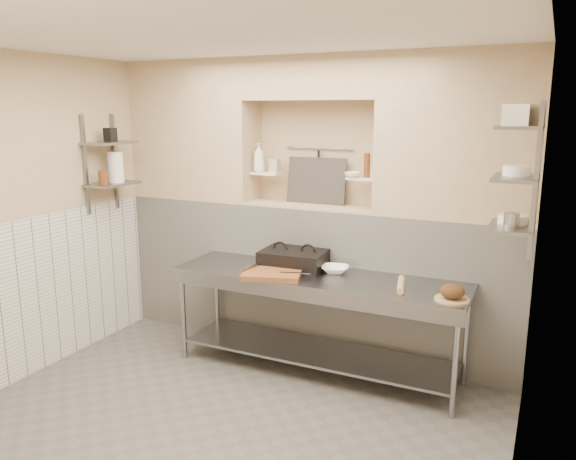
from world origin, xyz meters
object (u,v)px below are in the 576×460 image
Objects in this scene: panini_press at (294,259)px; bread_loaf at (452,291)px; mixing_bowl at (335,269)px; bowl_alcove at (353,175)px; prep_table at (317,304)px; jug_left at (116,167)px; rolling_pin at (401,285)px; bottle_soap at (259,158)px; cutting_board at (272,274)px.

panini_press reaches higher than bread_loaf.
bowl_alcove is (0.02, 0.36, 0.81)m from mixing_bowl.
mixing_bowl is (0.11, 0.16, 0.29)m from prep_table.
bread_loaf is 0.62× the size of jug_left.
mixing_bowl is 0.66m from rolling_pin.
bowl_alcove is (0.42, 0.35, 0.76)m from panini_press.
bowl_alcove is at bearing 76.62° from prep_table.
cutting_board is at bearing -54.85° from bottle_soap.
bottle_soap is at bearing 161.51° from bread_loaf.
mixing_bowl is 1.62× the size of bowl_alcove.
panini_press reaches higher than rolling_pin.
bottle_soap reaches higher than bread_loaf.
cutting_board is at bearing -150.73° from prep_table.
prep_table is 0.80m from rolling_pin.
cutting_board is at bearing -3.90° from jug_left.
prep_table is at bearing -103.38° from bowl_alcove.
bottle_soap is 0.94× the size of jug_left.
mixing_bowl reaches higher than cutting_board.
prep_table is at bearing -123.07° from mixing_bowl.
cutting_board is 1.10m from rolling_pin.
bowl_alcove is at bearing 138.87° from rolling_pin.
panini_press is at bearing 167.88° from bread_loaf.
panini_press is 2.14× the size of bottle_soap.
bread_loaf is (1.17, -0.15, 0.33)m from prep_table.
bottle_soap is 1.42m from jug_left.
jug_left is at bearing 178.63° from bread_loaf.
bowl_alcove is (0.97, -0.01, -0.12)m from bottle_soap.
rolling_pin is (0.64, -0.18, -0.00)m from mixing_bowl.
cutting_board is 2.07× the size of mixing_bowl.
prep_table is 4.32× the size of panini_press.
bowl_alcove is (-0.62, 0.54, 0.81)m from rolling_pin.
cutting_board is 1.18m from bowl_alcove.
prep_table is 0.48m from panini_press.
panini_press is 2.50× the size of mixing_bowl.
bread_loaf is at bearing 1.63° from cutting_board.
bottle_soap is (-0.51, 0.72, 0.93)m from cutting_board.
bread_loaf is at bearing -18.49° from bottle_soap.
panini_press is 1.50m from bread_loaf.
mixing_bowl is (0.41, -0.00, -0.05)m from panini_press.
bread_loaf is at bearing -16.60° from rolling_pin.
cutting_board is 1.65× the size of jug_left.
bowl_alcove is 0.50× the size of jug_left.
mixing_bowl is at bearing -20.86° from bottle_soap.
mixing_bowl is 2.40m from jug_left.
rolling_pin is 1.92m from bottle_soap.
prep_table is 8.65× the size of jug_left.
jug_left reaches higher than cutting_board.
mixing_bowl is 1.38m from bottle_soap.
bowl_alcove is (0.47, 0.71, 0.81)m from cutting_board.
rolling_pin is at bearing 0.95° from jug_left.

